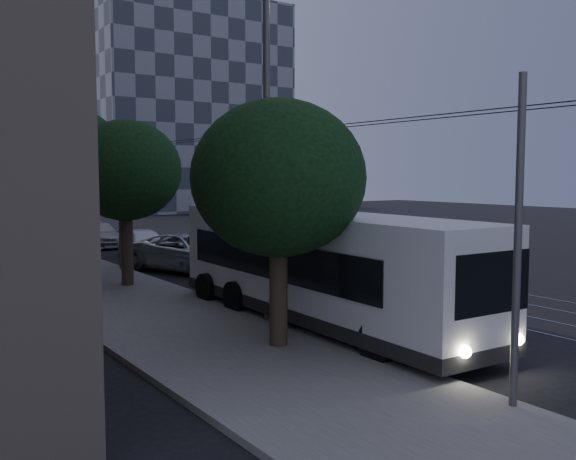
% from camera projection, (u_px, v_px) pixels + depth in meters
% --- Properties ---
extents(ground, '(120.00, 120.00, 0.00)m').
position_uv_depth(ground, '(366.00, 295.00, 22.65)').
color(ground, black).
rests_on(ground, ground).
extents(sidewalk, '(5.00, 90.00, 0.15)m').
position_uv_depth(sidewalk, '(18.00, 251.00, 34.89)').
color(sidewalk, '#65635E').
rests_on(sidewalk, ground).
extents(tram_rails, '(4.52, 90.00, 0.02)m').
position_uv_depth(tram_rails, '(186.00, 242.00, 40.51)').
color(tram_rails, gray).
rests_on(tram_rails, ground).
extents(overhead_wires, '(2.23, 90.00, 6.00)m').
position_uv_depth(overhead_wires, '(64.00, 188.00, 36.01)').
color(overhead_wires, black).
rests_on(overhead_wires, ground).
extents(building_distant_right, '(22.00, 18.00, 24.00)m').
position_uv_depth(building_distant_right, '(177.00, 109.00, 76.97)').
color(building_distant_right, '#383E47').
rests_on(building_distant_right, ground).
extents(trolleybus, '(2.91, 12.39, 5.63)m').
position_uv_depth(trolleybus, '(314.00, 265.00, 18.18)').
color(trolleybus, white).
rests_on(trolleybus, ground).
extents(pickup_silver, '(4.55, 6.61, 1.68)m').
position_uv_depth(pickup_silver, '(191.00, 253.00, 27.99)').
color(pickup_silver, silver).
rests_on(pickup_silver, ground).
extents(car_white_a, '(2.26, 4.70, 1.55)m').
position_uv_depth(car_white_a, '(143.00, 243.00, 32.59)').
color(car_white_a, white).
rests_on(car_white_a, ground).
extents(car_white_b, '(2.13, 4.97, 1.43)m').
position_uv_depth(car_white_b, '(99.00, 235.00, 37.69)').
color(car_white_b, '#AEAFB3').
rests_on(car_white_b, ground).
extents(car_white_c, '(2.98, 4.87, 1.52)m').
position_uv_depth(car_white_c, '(60.00, 224.00, 44.84)').
color(car_white_c, '#BABABF').
rests_on(car_white_c, ground).
extents(car_white_d, '(2.08, 4.39, 1.45)m').
position_uv_depth(car_white_d, '(41.00, 223.00, 46.32)').
color(car_white_d, silver).
rests_on(car_white_d, ground).
extents(tree_0, '(4.17, 4.17, 6.05)m').
position_uv_depth(tree_0, '(278.00, 179.00, 15.16)').
color(tree_0, '#2F241A').
rests_on(tree_0, ground).
extents(tree_1, '(4.12, 4.12, 6.26)m').
position_uv_depth(tree_1, '(125.00, 171.00, 23.53)').
color(tree_1, '#2F241A').
rests_on(tree_1, ground).
extents(tree_2, '(5.32, 5.32, 7.26)m').
position_uv_depth(tree_2, '(65.00, 161.00, 28.26)').
color(tree_2, '#2F241A').
rests_on(tree_2, ground).
extents(tree_3, '(4.98, 4.98, 6.34)m').
position_uv_depth(tree_3, '(30.00, 177.00, 35.98)').
color(tree_3, '#2F241A').
rests_on(tree_3, ground).
extents(tree_4, '(4.64, 4.64, 6.40)m').
position_uv_depth(tree_4, '(11.00, 174.00, 40.34)').
color(tree_4, '#2F241A').
rests_on(tree_4, ground).
extents(streetlamp_near, '(2.44, 0.44, 10.08)m').
position_uv_depth(streetlamp_near, '(279.00, 110.00, 18.05)').
color(streetlamp_near, '#565658').
rests_on(streetlamp_near, ground).
extents(streetlamp_far, '(2.27, 0.44, 9.31)m').
position_uv_depth(streetlamp_far, '(64.00, 148.00, 34.71)').
color(streetlamp_far, '#565658').
rests_on(streetlamp_far, ground).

